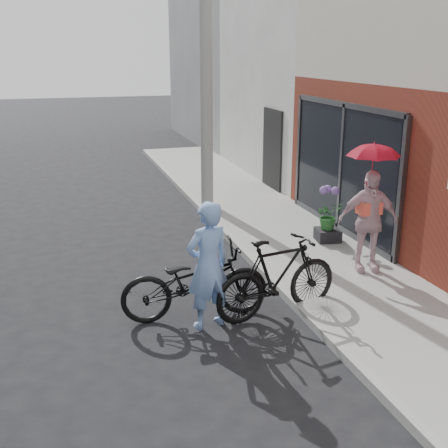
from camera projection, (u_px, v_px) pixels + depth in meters
name	position (u px, v px, depth m)	size (l,w,h in m)	color
ground	(248.00, 337.00, 7.29)	(80.00, 80.00, 0.00)	black
sidewalk	(324.00, 263.00, 9.69)	(2.20, 24.00, 0.12)	#959690
curb	(262.00, 270.00, 9.36)	(0.12, 24.00, 0.12)	#9E9E99
plaster_building	(379.00, 52.00, 16.48)	(8.00, 6.00, 7.00)	silver
east_building_far	(286.00, 52.00, 22.87)	(8.00, 8.00, 7.00)	slate
utility_pole	(206.00, 53.00, 12.04)	(0.28, 0.28, 7.00)	#9E9E99
officer	(208.00, 266.00, 7.35)	(0.64, 0.42, 1.74)	#7B9FDC
bike_left	(195.00, 282.00, 7.68)	(0.71, 2.04, 1.07)	black
bike_right	(278.00, 277.00, 7.75)	(0.54, 1.91, 1.15)	black
kimono_woman	(368.00, 221.00, 8.99)	(0.97, 0.41, 1.66)	beige
parasol	(374.00, 148.00, 8.64)	(0.79, 0.79, 0.70)	red
planter	(328.00, 235.00, 10.59)	(0.43, 0.43, 0.23)	black
potted_plant	(329.00, 216.00, 10.48)	(0.48, 0.42, 0.54)	#265F28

